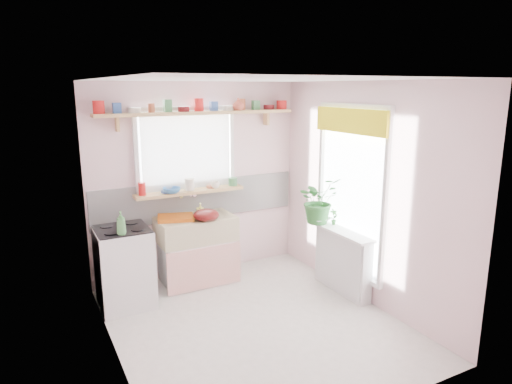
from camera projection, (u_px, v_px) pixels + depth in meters
room at (270, 176)px, 5.54m from camera, size 3.20×3.20×3.20m
sink_unit at (197, 249)px, 5.76m from camera, size 0.95×0.65×1.11m
cooker at (124, 267)px, 5.11m from camera, size 0.58×0.58×0.93m
radiator_ledge at (342, 260)px, 5.48m from camera, size 0.22×0.95×0.78m
windowsill at (190, 192)px, 5.76m from camera, size 1.40×0.22×0.04m
pine_shelf at (199, 113)px, 5.60m from camera, size 2.52×0.24×0.04m
shelf_crockery at (198, 107)px, 5.57m from camera, size 2.47×0.11×0.12m
sill_crockery at (190, 186)px, 5.74m from camera, size 1.35×0.11×0.12m
dish_tray at (176, 218)px, 5.57m from camera, size 0.50×0.43×0.04m
colander at (206, 215)px, 5.51m from camera, size 0.42×0.42×0.14m
jade_plant at (319, 200)px, 5.64m from camera, size 0.55×0.49×0.58m
fruit_bowl at (318, 220)px, 5.69m from camera, size 0.33×0.33×0.07m
herb_pot at (334, 217)px, 5.60m from camera, size 0.11×0.08×0.20m
soap_bottle_sink at (200, 211)px, 5.60m from camera, size 0.11×0.11×0.19m
sill_cup at (215, 185)px, 5.84m from camera, size 0.12×0.12×0.08m
sill_bowl at (172, 190)px, 5.59m from camera, size 0.23×0.23×0.07m
shelf_vase at (238, 104)px, 5.75m from camera, size 0.16×0.16×0.16m
cooker_bottle at (121, 223)px, 4.77m from camera, size 0.12×0.12×0.25m
fruit at (318, 215)px, 5.69m from camera, size 0.20×0.14×0.10m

